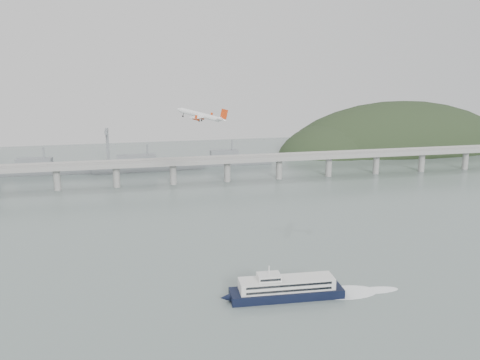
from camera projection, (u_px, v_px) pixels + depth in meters
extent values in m
plane|color=slate|center=(262.00, 267.00, 277.85)|extent=(900.00, 900.00, 0.00)
cube|color=gray|center=(206.00, 161.00, 463.18)|extent=(800.00, 22.00, 2.20)
cube|color=gray|center=(207.00, 161.00, 452.74)|extent=(800.00, 0.60, 1.80)
cube|color=gray|center=(204.00, 157.00, 472.68)|extent=(800.00, 0.60, 1.80)
cylinder|color=gray|center=(57.00, 179.00, 438.29)|extent=(6.00, 6.00, 21.00)
cylinder|color=gray|center=(116.00, 177.00, 448.80)|extent=(6.00, 6.00, 21.00)
cylinder|color=gray|center=(173.00, 174.00, 459.31)|extent=(6.00, 6.00, 21.00)
cylinder|color=gray|center=(227.00, 171.00, 469.81)|extent=(6.00, 6.00, 21.00)
cylinder|color=gray|center=(279.00, 169.00, 480.32)|extent=(6.00, 6.00, 21.00)
cylinder|color=gray|center=(329.00, 167.00, 490.82)|extent=(6.00, 6.00, 21.00)
cylinder|color=gray|center=(376.00, 164.00, 501.33)|extent=(6.00, 6.00, 21.00)
cylinder|color=gray|center=(422.00, 162.00, 511.84)|extent=(6.00, 6.00, 21.00)
cylinder|color=gray|center=(465.00, 160.00, 522.34)|extent=(6.00, 6.00, 21.00)
ellipsoid|color=#1F2E1A|center=(399.00, 162.00, 652.19)|extent=(320.00, 150.00, 156.00)
ellipsoid|color=#1F2E1A|center=(333.00, 162.00, 621.34)|extent=(140.00, 110.00, 96.00)
ellipsoid|color=#1F2E1A|center=(455.00, 163.00, 682.22)|extent=(220.00, 140.00, 120.00)
cube|color=slate|center=(45.00, 170.00, 501.85)|extent=(95.67, 20.15, 8.00)
cube|color=slate|center=(34.00, 162.00, 498.00)|extent=(33.90, 15.02, 8.00)
cylinder|color=slate|center=(44.00, 154.00, 498.14)|extent=(1.60, 1.60, 14.00)
cube|color=slate|center=(148.00, 166.00, 518.11)|extent=(110.55, 21.43, 8.00)
cube|color=slate|center=(137.00, 159.00, 513.95)|extent=(39.01, 16.73, 8.00)
cylinder|color=slate|center=(147.00, 151.00, 514.41)|extent=(1.60, 1.60, 14.00)
cube|color=slate|center=(232.00, 161.00, 546.52)|extent=(85.00, 13.60, 8.00)
cube|color=slate|center=(224.00, 154.00, 542.88)|extent=(29.75, 11.90, 8.00)
cylinder|color=slate|center=(232.00, 146.00, 542.82)|extent=(1.60, 1.60, 14.00)
cube|color=slate|center=(108.00, 147.00, 539.24)|extent=(3.00, 3.00, 40.00)
cube|color=slate|center=(106.00, 131.00, 525.57)|extent=(3.00, 28.00, 3.00)
cube|color=black|center=(286.00, 293.00, 241.62)|extent=(54.52, 15.76, 4.31)
cone|color=black|center=(226.00, 298.00, 236.96)|extent=(5.61, 4.59, 4.31)
cube|color=silver|center=(287.00, 284.00, 240.49)|extent=(45.79, 13.15, 5.39)
cube|color=black|center=(290.00, 286.00, 234.94)|extent=(40.93, 2.33, 1.08)
cube|color=black|center=(289.00, 291.00, 235.54)|extent=(40.93, 2.33, 1.08)
cube|color=black|center=(284.00, 276.00, 245.39)|extent=(40.93, 2.33, 1.08)
cube|color=black|center=(284.00, 281.00, 245.99)|extent=(40.93, 2.33, 1.08)
cube|color=silver|center=(269.00, 277.00, 238.16)|extent=(11.17, 8.11, 2.80)
cube|color=black|center=(271.00, 280.00, 234.49)|extent=(9.70, 0.64, 1.08)
cylinder|color=silver|center=(269.00, 270.00, 237.36)|extent=(0.57, 0.57, 4.31)
ellipsoid|color=white|center=(346.00, 292.00, 246.93)|extent=(31.83, 17.14, 0.22)
ellipsoid|color=white|center=(376.00, 290.00, 249.34)|extent=(23.67, 8.98, 0.22)
cylinder|color=white|center=(200.00, 115.00, 338.81)|extent=(25.42, 16.89, 9.08)
cone|color=white|center=(179.00, 109.00, 341.88)|extent=(5.70, 5.29, 4.27)
cone|color=white|center=(223.00, 120.00, 335.52)|extent=(6.44, 5.49, 4.47)
cube|color=white|center=(201.00, 117.00, 338.84)|extent=(19.20, 31.73, 3.03)
cube|color=white|center=(222.00, 118.00, 335.56)|extent=(8.02, 11.84, 1.48)
cube|color=red|center=(224.00, 114.00, 334.63)|extent=(5.27, 2.58, 7.11)
cylinder|color=red|center=(201.00, 118.00, 344.55)|extent=(4.99, 4.18, 3.06)
cylinder|color=black|center=(198.00, 117.00, 344.95)|extent=(1.75, 2.27, 2.27)
cube|color=white|center=(202.00, 116.00, 344.32)|extent=(2.47, 1.37, 1.66)
cylinder|color=red|center=(196.00, 119.00, 334.33)|extent=(4.99, 4.18, 3.06)
cylinder|color=black|center=(193.00, 118.00, 334.74)|extent=(1.75, 2.27, 2.27)
cube|color=white|center=(196.00, 117.00, 334.11)|extent=(2.47, 1.37, 1.66)
cylinder|color=black|center=(202.00, 119.00, 341.65)|extent=(0.95, 0.58, 2.37)
cylinder|color=black|center=(202.00, 121.00, 341.90)|extent=(1.33, 0.88, 1.29)
cylinder|color=black|center=(199.00, 119.00, 336.83)|extent=(0.95, 0.58, 2.37)
cylinder|color=black|center=(199.00, 121.00, 337.07)|extent=(1.33, 0.88, 1.29)
cylinder|color=black|center=(183.00, 115.00, 341.74)|extent=(0.95, 0.58, 2.37)
cylinder|color=black|center=(183.00, 116.00, 341.98)|extent=(1.33, 0.88, 1.29)
cube|color=red|center=(212.00, 114.00, 353.97)|extent=(1.92, 0.99, 2.62)
cube|color=red|center=(196.00, 117.00, 322.40)|extent=(1.92, 0.99, 2.62)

